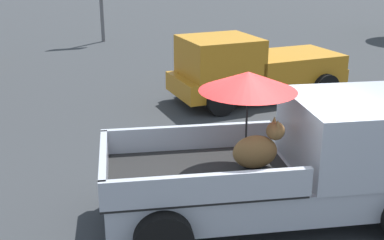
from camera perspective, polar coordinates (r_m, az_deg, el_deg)
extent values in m
plane|color=#2D3033|center=(8.00, 8.84, -11.14)|extent=(80.00, 80.00, 0.00)
cylinder|color=black|center=(9.25, 17.58, -4.70)|extent=(0.84, 0.42, 0.80)
cylinder|color=black|center=(8.37, -4.64, -6.42)|extent=(0.84, 0.42, 0.80)
cylinder|color=black|center=(6.66, -3.30, -13.72)|extent=(0.84, 0.42, 0.80)
cube|color=#9EA3AD|center=(7.73, 9.06, -7.50)|extent=(5.24, 2.66, 0.50)
cube|color=#9EA3AD|center=(7.95, 19.03, -1.39)|extent=(2.40, 2.20, 1.08)
cube|color=black|center=(7.36, 0.55, -6.27)|extent=(3.08, 2.31, 0.06)
cube|color=#9EA3AD|center=(8.10, -0.50, -2.01)|extent=(2.77, 0.60, 0.40)
cube|color=#9EA3AD|center=(6.44, 1.89, -7.93)|extent=(2.77, 0.60, 0.40)
cube|color=#9EA3AD|center=(7.18, -10.18, -5.23)|extent=(0.43, 1.83, 0.40)
ellipsoid|color=olive|center=(7.44, 7.31, -3.68)|extent=(0.73, 0.44, 0.52)
sphere|color=olive|center=(7.40, 9.65, -1.24)|extent=(0.33, 0.33, 0.28)
cone|color=olive|center=(7.43, 9.52, -0.02)|extent=(0.10, 0.10, 0.12)
cone|color=olive|center=(7.29, 9.90, -0.43)|extent=(0.10, 0.10, 0.12)
cylinder|color=black|center=(7.30, 6.30, -1.02)|extent=(0.03, 0.03, 1.25)
cone|color=red|center=(7.08, 6.52, 4.49)|extent=(1.66, 1.66, 0.28)
cylinder|color=black|center=(12.39, 3.36, 2.22)|extent=(0.78, 0.31, 0.76)
cylinder|color=black|center=(14.05, -0.05, 4.33)|extent=(0.78, 0.31, 0.76)
cylinder|color=black|center=(14.05, 15.19, 3.65)|extent=(0.78, 0.31, 0.76)
cylinder|color=black|center=(15.54, 10.95, 5.45)|extent=(0.78, 0.31, 0.76)
cube|color=#B27219|center=(13.88, 7.61, 4.70)|extent=(4.91, 2.11, 0.50)
cube|color=#B27219|center=(13.16, 3.19, 7.38)|extent=(2.02, 1.92, 1.00)
cube|color=#B27219|center=(14.30, 11.18, 6.79)|extent=(2.81, 1.98, 0.40)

